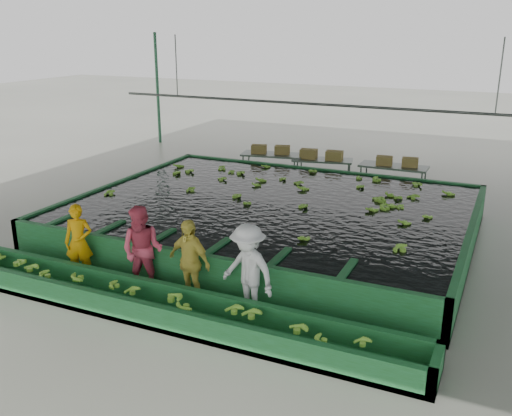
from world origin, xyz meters
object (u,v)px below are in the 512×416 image
at_px(worker_c, 189,262).
at_px(box_stack_mid, 321,159).
at_px(packing_table_mid, 322,172).
at_px(worker_d, 248,271).
at_px(box_stack_left, 271,153).
at_px(worker_b, 143,250).
at_px(packing_table_right, 393,180).
at_px(flotation_tank, 272,217).
at_px(packing_table_left, 272,167).
at_px(sorting_trough, 165,307).
at_px(box_stack_right, 397,166).
at_px(worker_a, 79,242).

distance_m(worker_c, box_stack_mid, 9.43).
bearing_deg(packing_table_mid, box_stack_mid, -143.56).
height_order(worker_c, worker_d, worker_d).
bearing_deg(box_stack_left, worker_b, -82.78).
bearing_deg(worker_c, packing_table_right, 89.60).
height_order(worker_b, box_stack_mid, worker_b).
distance_m(flotation_tank, packing_table_right, 5.44).
relative_size(worker_b, worker_d, 1.01).
distance_m(packing_table_mid, packing_table_right, 2.46).
bearing_deg(packing_table_mid, worker_b, -94.19).
bearing_deg(worker_b, packing_table_left, 85.41).
height_order(packing_table_right, box_stack_mid, box_stack_mid).
xyz_separation_m(sorting_trough, box_stack_left, (-2.20, 10.10, 0.73)).
bearing_deg(box_stack_left, packing_table_mid, 4.75).
bearing_deg(box_stack_right, sorting_trough, -102.38).
xyz_separation_m(worker_d, box_stack_left, (-3.56, 9.30, 0.07)).
bearing_deg(flotation_tank, box_stack_right, 66.11).
height_order(worker_a, box_stack_mid, worker_a).
height_order(worker_c, box_stack_left, worker_c).
xyz_separation_m(worker_a, packing_table_mid, (2.36, 9.45, -0.37)).
bearing_deg(box_stack_right, worker_d, -95.30).
bearing_deg(packing_table_right, sorting_trough, -101.86).
xyz_separation_m(sorting_trough, worker_a, (-2.69, 0.80, 0.58)).
xyz_separation_m(sorting_trough, worker_b, (-1.02, 0.80, 0.67)).
bearing_deg(packing_table_right, worker_c, -102.39).
distance_m(flotation_tank, box_stack_left, 5.48).
height_order(packing_table_left, packing_table_right, packing_table_left).
bearing_deg(worker_c, worker_d, 11.99).
height_order(worker_b, worker_d, worker_b).
xyz_separation_m(flotation_tank, box_stack_left, (-2.20, 5.00, 0.53)).
distance_m(packing_table_mid, box_stack_left, 1.95).
bearing_deg(packing_table_left, worker_d, -69.47).
xyz_separation_m(flotation_tank, sorting_trough, (0.00, -5.10, -0.20)).
xyz_separation_m(packing_table_left, box_stack_mid, (1.76, 0.13, 0.43)).
xyz_separation_m(worker_b, packing_table_left, (-1.10, 9.30, -0.43)).
bearing_deg(box_stack_mid, worker_d, -79.64).
height_order(packing_table_right, box_stack_right, box_stack_right).
bearing_deg(worker_c, box_stack_left, 115.76).
bearing_deg(worker_c, box_stack_mid, 104.69).
bearing_deg(packing_table_right, worker_d, -94.71).
bearing_deg(packing_table_mid, worker_c, -87.53).
relative_size(packing_table_left, packing_table_mid, 1.06).
xyz_separation_m(sorting_trough, packing_table_mid, (-0.33, 10.25, 0.21)).
bearing_deg(sorting_trough, worker_b, 141.92).
bearing_deg(worker_d, worker_b, -163.85).
height_order(flotation_tank, worker_d, worker_d).
xyz_separation_m(box_stack_left, box_stack_mid, (1.83, 0.13, -0.06)).
bearing_deg(flotation_tank, packing_table_left, 113.03).
xyz_separation_m(sorting_trough, box_stack_right, (2.22, 10.11, 0.73)).
distance_m(sorting_trough, packing_table_left, 10.32).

